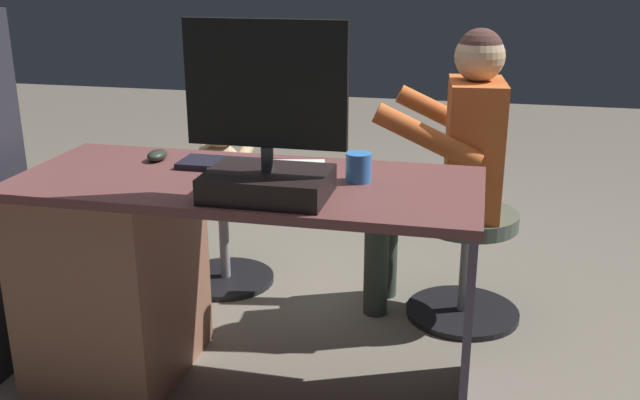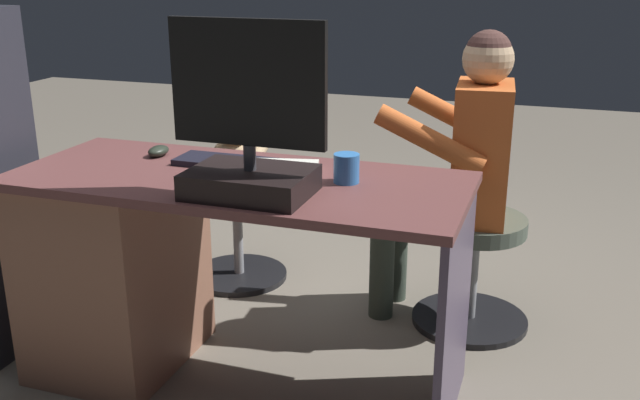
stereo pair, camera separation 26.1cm
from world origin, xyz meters
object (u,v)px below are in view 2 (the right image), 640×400
Objects in this scene: keyboard at (238,163)px; tv_remote at (207,168)px; cup at (346,168)px; teddy_bear at (236,148)px; desk at (141,261)px; monitor at (249,144)px; office_chair_teddy at (237,222)px; visitor_chair at (473,261)px; person at (460,158)px; computer_mouse at (158,151)px.

keyboard is 2.80× the size of tv_remote.
cup is 1.04m from teddy_bear.
desk is 2.91× the size of monitor.
monitor reaches higher than teddy_bear.
keyboard is 0.76m from teddy_bear.
teddy_bear is (0.00, -0.01, 0.34)m from office_chair_teddy.
keyboard is (0.16, -0.26, -0.14)m from monitor.
cup reaches higher than visitor_chair.
cup is (-0.72, -0.05, 0.38)m from desk.
monitor is at bearing 118.00° from office_chair_teddy.
visitor_chair is (-1.05, -0.68, -0.13)m from desk.
person is (-0.26, -0.63, -0.11)m from cup.
tv_remote is at bearing 156.00° from computer_mouse.
computer_mouse is at bearing -7.17° from cup.
keyboard is 0.40m from cup.
computer_mouse is at bearing 91.18° from teddy_bear.
person reaches higher than desk.
visitor_chair is (-1.05, 0.11, -0.34)m from teddy_bear.
computer_mouse is 0.08× the size of person.
teddy_bear reaches higher than computer_mouse.
computer_mouse is 0.79m from office_chair_teddy.
office_chair_teddy is at bearing -88.80° from computer_mouse.
visitor_chair is at bearing 174.20° from teddy_bear.
tv_remote is at bearing 109.14° from office_chair_teddy.
desk is at bearing -10.80° from tv_remote.
cup is 0.20× the size of visitor_chair.
keyboard is 4.38× the size of computer_mouse.
teddy_bear is at bearing -62.29° from monitor.
visitor_chair is at bearing -124.20° from monitor.
teddy_bear is at bearing -90.03° from desk.
computer_mouse is (0.31, -0.03, 0.01)m from keyboard.
keyboard is at bearing -160.98° from desk.
visitor_chair is (-0.33, -0.62, -0.51)m from cup.
tv_remote is (0.46, 0.02, -0.04)m from cup.
office_chair_teddy is at bearing -62.00° from monitor.
keyboard is at bearing 115.97° from teddy_bear.
monitor reaches higher than keyboard.
visitor_chair is at bearing -147.33° from desk.
teddy_bear is 1.11m from visitor_chair.
keyboard reaches higher than visitor_chair.
cup is at bearing 61.80° from visitor_chair.
person is at bearing -145.02° from desk.
office_chair_teddy is (-0.00, -0.77, -0.13)m from desk.
office_chair_teddy is 0.98× the size of visitor_chair.
cup is 0.08× the size of person.
teddy_bear reaches higher than desk.
monitor is at bearing 59.86° from person.
monitor reaches higher than desk.
monitor is 1.09× the size of visitor_chair.
teddy_bear is at bearing -88.82° from computer_mouse.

